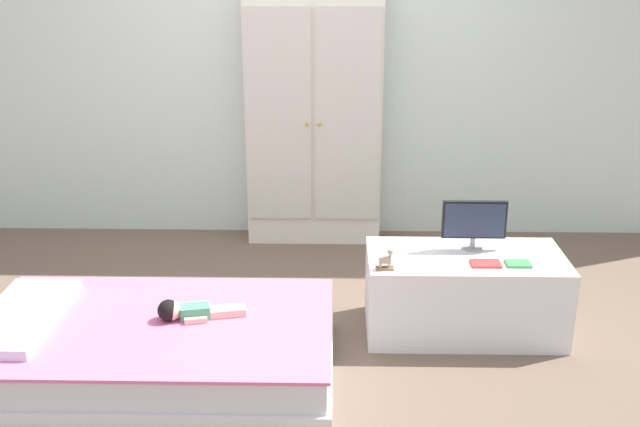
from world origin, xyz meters
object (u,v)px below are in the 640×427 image
at_px(bed, 156,349).
at_px(book_green, 518,264).
at_px(wardrobe, 314,119).
at_px(tv_monitor, 474,222).
at_px(tv_stand, 464,293).
at_px(doll, 185,311).
at_px(book_red, 486,264).
at_px(rocking_horse_toy, 386,260).

xyz_separation_m(bed, book_green, (1.67, 0.34, 0.28)).
distance_m(wardrobe, book_green, 1.74).
height_order(bed, tv_monitor, tv_monitor).
height_order(tv_stand, book_green, book_green).
distance_m(doll, book_red, 1.42).
height_order(bed, book_red, book_red).
distance_m(book_red, book_green, 0.15).
bearing_deg(doll, tv_monitor, 20.25).
relative_size(doll, rocking_horse_toy, 3.77).
xyz_separation_m(doll, book_green, (1.54, 0.30, 0.11)).
bearing_deg(bed, wardrobe, 68.84).
height_order(doll, book_red, book_red).
xyz_separation_m(doll, tv_monitor, (1.35, 0.50, 0.25)).
xyz_separation_m(bed, doll, (0.13, 0.04, 0.17)).
xyz_separation_m(bed, book_red, (1.51, 0.34, 0.28)).
height_order(rocking_horse_toy, book_green, rocking_horse_toy).
bearing_deg(tv_monitor, doll, -159.75).
bearing_deg(rocking_horse_toy, book_green, 5.81).
bearing_deg(bed, tv_monitor, 19.92).
height_order(wardrobe, rocking_horse_toy, wardrobe).
relative_size(rocking_horse_toy, book_red, 0.73).
xyz_separation_m(wardrobe, tv_stand, (0.78, -1.25, -0.60)).
relative_size(tv_stand, book_green, 8.35).
relative_size(book_red, book_green, 1.23).
height_order(doll, book_green, book_green).
relative_size(tv_stand, book_red, 6.80).
height_order(bed, book_green, book_green).
distance_m(tv_stand, tv_monitor, 0.36).
distance_m(wardrobe, book_red, 1.65).
height_order(wardrobe, tv_monitor, wardrobe).
relative_size(tv_stand, tv_monitor, 3.04).
distance_m(wardrobe, tv_stand, 1.59).
xyz_separation_m(rocking_horse_toy, book_green, (0.63, 0.06, -0.04)).
relative_size(wardrobe, book_green, 13.96).
xyz_separation_m(doll, tv_stand, (1.31, 0.42, -0.10)).
bearing_deg(bed, book_green, 11.65).
xyz_separation_m(doll, book_red, (1.38, 0.30, 0.11)).
distance_m(wardrobe, rocking_horse_toy, 1.52).
distance_m(rocking_horse_toy, book_red, 0.48).
distance_m(doll, tv_stand, 1.38).
distance_m(rocking_horse_toy, book_green, 0.64).
relative_size(bed, rocking_horse_toy, 15.27).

